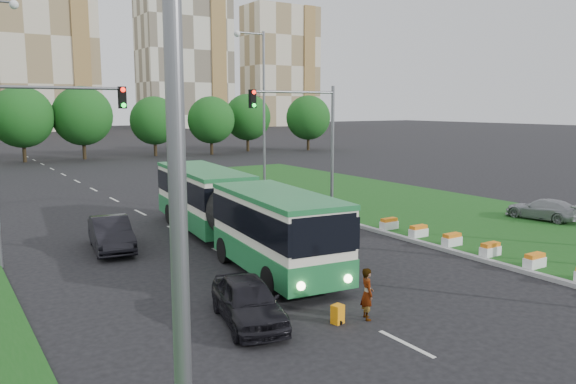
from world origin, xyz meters
TOP-DOWN VIEW (x-y plane):
  - ground at (0.00, 0.00)m, footprint 360.00×360.00m
  - grass_median at (13.00, 8.00)m, footprint 14.00×60.00m
  - median_kerb at (6.05, 8.00)m, footprint 0.30×60.00m
  - lane_markings at (-3.00, 20.00)m, footprint 0.20×100.00m
  - flower_planters at (6.70, -1.40)m, footprint 1.10×13.70m
  - traffic_mast_median at (4.78, 10.00)m, footprint 5.76×0.32m
  - traffic_mast_left at (-10.38, 9.00)m, footprint 5.76×0.32m
  - street_lamps at (-3.00, 10.00)m, footprint 36.00×60.00m
  - tree_line at (10.00, 55.00)m, footprint 120.00×8.00m
  - apartment_tower_ceast at (15.00, 150.00)m, footprint 25.00×15.00m
  - apartment_tower_east at (55.00, 150.00)m, footprint 27.00×15.00m
  - midrise_east at (90.00, 150.00)m, footprint 24.00×14.00m
  - articulated_bus at (-2.19, 6.84)m, footprint 2.82×18.07m
  - car_left_near at (-6.08, -2.12)m, footprint 2.65×4.57m
  - car_left_far at (-7.20, 9.42)m, footprint 2.31×4.99m
  - car_median at (16.18, 2.22)m, footprint 2.39×4.49m
  - pedestrian at (-2.70, -3.91)m, footprint 0.61×0.73m
  - shopping_trolley at (-3.72, -3.70)m, footprint 0.36×0.38m

SIDE VIEW (x-z plane):
  - ground at x=0.00m, z-range 0.00..0.00m
  - lane_markings at x=-3.00m, z-range -0.01..0.01m
  - grass_median at x=13.00m, z-range 0.00..0.15m
  - median_kerb at x=6.05m, z-range 0.00..0.18m
  - shopping_trolley at x=-3.72m, z-range 0.00..0.61m
  - flower_planters at x=6.70m, z-range 0.15..0.75m
  - car_left_near at x=-6.08m, z-range 0.00..1.46m
  - car_median at x=16.18m, z-range 0.15..1.39m
  - car_left_far at x=-7.20m, z-range 0.00..1.58m
  - pedestrian at x=-2.70m, z-range 0.00..1.70m
  - articulated_bus at x=-2.19m, z-range 0.33..3.31m
  - tree_line at x=10.00m, z-range 0.00..9.00m
  - traffic_mast_median at x=4.78m, z-range 1.35..9.35m
  - traffic_mast_left at x=-10.38m, z-range 1.35..9.35m
  - street_lamps at x=-3.00m, z-range 0.00..12.00m
  - midrise_east at x=90.00m, z-range 0.00..40.00m
  - apartment_tower_east at x=55.00m, z-range 0.00..47.00m
  - apartment_tower_ceast at x=15.00m, z-range 0.00..50.00m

